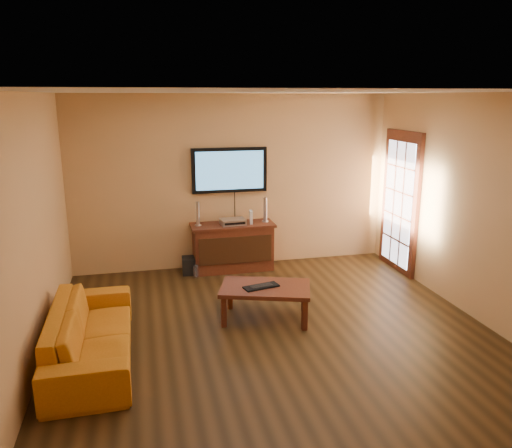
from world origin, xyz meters
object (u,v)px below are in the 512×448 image
object	(u,v)px
bottle	(196,272)
game_console	(251,217)
speaker_left	(198,215)
television	(229,170)
sofa	(91,324)
av_receiver	(233,222)
keyboard	(261,286)
media_console	(233,247)
subwoofer	(191,265)
coffee_table	(265,290)
speaker_right	(265,211)

from	to	relation	value
bottle	game_console	bearing A→B (deg)	14.14
speaker_left	television	bearing A→B (deg)	19.32
sofa	speaker_left	distance (m)	2.84
av_receiver	keyboard	bearing A→B (deg)	-94.00
media_console	subwoofer	world-z (taller)	media_console
subwoofer	keyboard	bearing A→B (deg)	-67.63
subwoofer	bottle	size ratio (longest dim) A/B	1.18
media_console	coffee_table	xyz separation A→B (m)	(0.05, -1.87, -0.00)
subwoofer	bottle	xyz separation A→B (m)	(0.05, -0.23, -0.03)
media_console	av_receiver	size ratio (longest dim) A/B	3.44
subwoofer	keyboard	size ratio (longest dim) A/B	0.56
coffee_table	keyboard	xyz separation A→B (m)	(-0.06, -0.02, 0.07)
media_console	television	bearing A→B (deg)	90.00
speaker_left	av_receiver	size ratio (longest dim) A/B	0.99
sofa	keyboard	bearing A→B (deg)	-75.68
media_console	coffee_table	size ratio (longest dim) A/B	1.06
speaker_left	bottle	world-z (taller)	speaker_left
av_receiver	game_console	size ratio (longest dim) A/B	1.85
sofa	keyboard	distance (m)	1.99
av_receiver	media_console	bearing A→B (deg)	92.11
media_console	bottle	world-z (taller)	media_console
speaker_left	bottle	size ratio (longest dim) A/B	1.70
speaker_left	speaker_right	xyz separation A→B (m)	(1.06, -0.00, 0.01)
coffee_table	speaker_left	xyz separation A→B (m)	(-0.58, 1.89, 0.54)
game_console	subwoofer	world-z (taller)	game_console
media_console	keyboard	bearing A→B (deg)	-90.21
sofa	keyboard	world-z (taller)	sofa
game_console	bottle	bearing A→B (deg)	-158.11
av_receiver	bottle	distance (m)	0.95
speaker_left	subwoofer	size ratio (longest dim) A/B	1.45
speaker_left	keyboard	xyz separation A→B (m)	(0.52, -1.90, -0.47)
television	speaker_right	xyz separation A→B (m)	(0.53, -0.19, -0.63)
sofa	bottle	size ratio (longest dim) A/B	9.16
av_receiver	bottle	xyz separation A→B (m)	(-0.62, -0.24, -0.68)
sofa	av_receiver	bearing A→B (deg)	-39.63
game_console	keyboard	bearing A→B (deg)	-91.24
keyboard	speaker_right	bearing A→B (deg)	74.36
television	speaker_right	distance (m)	0.84
speaker_right	game_console	distance (m)	0.26
television	game_console	distance (m)	0.80
television	speaker_left	world-z (taller)	television
bottle	television	bearing A→B (deg)	36.93
sofa	speaker_right	xyz separation A→B (m)	(2.46, 2.41, 0.53)
media_console	speaker_right	xyz separation A→B (m)	(0.53, 0.02, 0.55)
coffee_table	speaker_left	size ratio (longest dim) A/B	3.28
speaker_left	game_console	distance (m)	0.82
subwoofer	av_receiver	bearing A→B (deg)	4.02
media_console	subwoofer	bearing A→B (deg)	-177.25
speaker_right	av_receiver	distance (m)	0.54
game_console	keyboard	size ratio (longest dim) A/B	0.44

